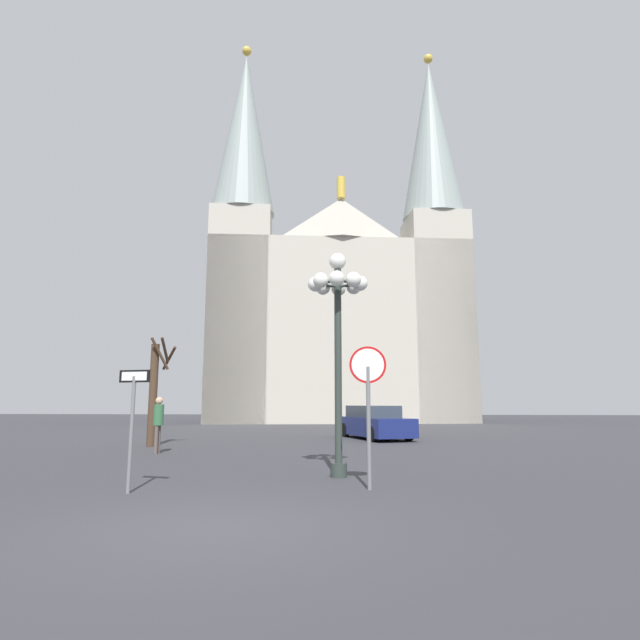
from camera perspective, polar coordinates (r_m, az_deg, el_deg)
name	(u,v)px	position (r m, az deg, el deg)	size (l,w,h in m)	color
ground_plane	(211,528)	(7.12, -12.17, -21.95)	(120.00, 120.00, 0.00)	#38383D
cathedral	(337,300)	(43.20, 1.98, 2.28)	(22.09, 13.78, 32.18)	#BCB5A5
stop_sign	(368,389)	(9.71, 5.44, -7.79)	(0.70, 0.09, 2.65)	slate
one_way_arrow_sign	(132,414)	(9.91, -20.36, -9.93)	(0.63, 0.17, 2.18)	slate
street_lamp	(338,312)	(11.46, 2.02, 0.92)	(1.37, 1.37, 4.98)	#2D3833
bare_tree	(154,390)	(19.80, -18.15, -7.51)	(0.98, 1.39, 3.97)	#473323
parked_car_near_navy	(375,423)	(22.94, 6.16, -11.45)	(3.40, 4.91, 1.44)	navy
pedestrian_walking	(158,419)	(17.12, -17.72, -10.55)	(0.32, 0.32, 1.76)	#594C47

